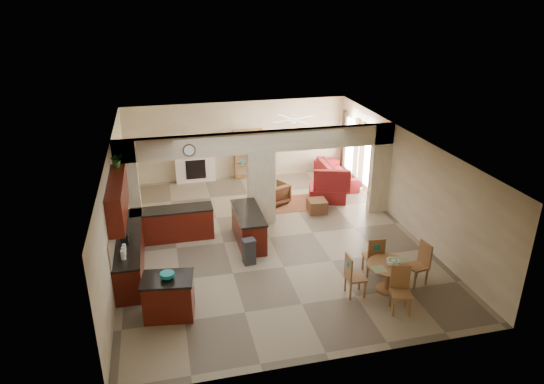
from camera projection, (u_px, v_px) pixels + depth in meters
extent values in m
plane|color=gray|center=(269.00, 238.00, 13.58)|extent=(10.00, 10.00, 0.00)
plane|color=white|center=(269.00, 142.00, 12.50)|extent=(10.00, 10.00, 0.00)
plane|color=beige|center=(238.00, 140.00, 17.53)|extent=(8.00, 0.00, 8.00)
plane|color=beige|center=(333.00, 298.00, 8.56)|extent=(8.00, 0.00, 8.00)
plane|color=beige|center=(114.00, 206.00, 12.19)|extent=(0.00, 10.00, 10.00)
plane|color=beige|center=(405.00, 179.00, 13.90)|extent=(0.00, 10.00, 10.00)
cube|color=beige|center=(128.00, 190.00, 13.15)|extent=(0.60, 0.25, 2.80)
cube|color=beige|center=(261.00, 188.00, 14.06)|extent=(0.80, 0.25, 2.20)
cube|color=beige|center=(380.00, 168.00, 14.73)|extent=(0.60, 0.25, 2.80)
cube|color=beige|center=(261.00, 142.00, 13.52)|extent=(8.00, 0.25, 0.60)
cube|color=#461008|center=(130.00, 254.00, 11.91)|extent=(0.60, 3.20, 0.86)
cube|color=black|center=(128.00, 237.00, 11.74)|extent=(0.62, 3.22, 0.05)
cube|color=tan|center=(114.00, 227.00, 11.55)|extent=(0.02, 3.20, 0.55)
cube|color=#461008|center=(173.00, 225.00, 13.38)|extent=(2.20, 0.60, 0.86)
cube|color=black|center=(172.00, 210.00, 13.20)|extent=(2.22, 0.62, 0.05)
cube|color=#461008|center=(118.00, 198.00, 11.31)|extent=(0.35, 2.40, 0.90)
cube|color=#461008|center=(249.00, 228.00, 13.20)|extent=(0.65, 1.80, 0.86)
cube|color=black|center=(248.00, 213.00, 13.03)|extent=(0.70, 1.85, 0.05)
cube|color=silver|center=(255.00, 243.00, 12.44)|extent=(0.58, 0.04, 0.70)
cylinder|color=#473317|center=(189.00, 150.00, 12.97)|extent=(0.34, 0.03, 0.34)
cube|color=#945335|center=(291.00, 204.00, 15.72)|extent=(1.60, 1.30, 0.01)
cube|color=white|center=(195.00, 167.00, 17.37)|extent=(1.40, 0.28, 1.10)
cube|color=black|center=(196.00, 170.00, 17.27)|extent=(0.70, 0.04, 0.70)
cube|color=white|center=(194.00, 151.00, 17.12)|extent=(1.60, 0.35, 0.10)
cube|color=brown|center=(249.00, 154.00, 17.64)|extent=(1.00, 0.32, 1.80)
cube|color=white|center=(370.00, 161.00, 16.03)|extent=(0.02, 0.90, 1.90)
cube|color=white|center=(351.00, 146.00, 17.56)|extent=(0.02, 0.90, 1.90)
cube|color=white|center=(360.00, 157.00, 16.85)|extent=(0.02, 0.70, 2.10)
cube|color=#3F1B19|center=(377.00, 167.00, 15.48)|extent=(0.10, 0.28, 2.30)
cube|color=#3F1B19|center=(362.00, 155.00, 16.56)|extent=(0.10, 0.28, 2.30)
cube|color=#3F1B19|center=(356.00, 151.00, 17.01)|extent=(0.10, 0.28, 2.30)
cube|color=#3F1B19|center=(344.00, 141.00, 18.09)|extent=(0.10, 0.28, 2.30)
cylinder|color=white|center=(293.00, 119.00, 15.61)|extent=(1.00, 1.00, 0.10)
cube|color=#461008|center=(169.00, 298.00, 10.20)|extent=(1.10, 0.84, 0.87)
cube|color=black|center=(167.00, 279.00, 10.02)|extent=(1.16, 0.90, 0.05)
cylinder|color=#138787|center=(167.00, 276.00, 9.96)|extent=(0.30, 0.30, 0.14)
cube|color=#303133|center=(249.00, 252.00, 12.19)|extent=(0.33, 0.29, 0.63)
cylinder|color=brown|center=(389.00, 265.00, 10.96)|extent=(1.00, 1.00, 0.04)
cylinder|color=brown|center=(388.00, 277.00, 11.09)|extent=(0.14, 0.14, 0.64)
cylinder|color=brown|center=(387.00, 289.00, 11.21)|extent=(0.51, 0.51, 0.05)
cylinder|color=#6FB226|center=(393.00, 262.00, 10.90)|extent=(0.30, 0.30, 0.16)
imported|color=maroon|center=(336.00, 173.00, 17.39)|extent=(2.45, 1.02, 0.71)
cube|color=maroon|center=(327.00, 193.00, 15.95)|extent=(1.39, 1.24, 0.47)
imported|color=maroon|center=(276.00, 193.00, 15.68)|extent=(0.97, 0.98, 0.67)
cube|color=maroon|center=(317.00, 206.00, 15.08)|extent=(0.59, 0.59, 0.41)
imported|color=#1F4D14|center=(117.00, 160.00, 11.94)|extent=(0.39, 0.36, 0.36)
cube|color=brown|center=(373.00, 257.00, 11.73)|extent=(0.45, 0.45, 0.05)
cube|color=brown|center=(376.00, 261.00, 11.99)|extent=(0.04, 0.04, 0.44)
cube|color=brown|center=(363.00, 262.00, 11.94)|extent=(0.04, 0.04, 0.44)
cube|color=brown|center=(381.00, 268.00, 11.68)|extent=(0.04, 0.04, 0.44)
cube|color=brown|center=(368.00, 269.00, 11.63)|extent=(0.04, 0.04, 0.44)
cube|color=brown|center=(376.00, 250.00, 11.44)|extent=(0.42, 0.07, 0.55)
cube|color=#138787|center=(377.00, 248.00, 11.39)|extent=(0.14, 0.02, 0.14)
cube|color=brown|center=(417.00, 266.00, 11.32)|extent=(0.49, 0.49, 0.05)
cube|color=brown|center=(406.00, 273.00, 11.49)|extent=(0.04, 0.04, 0.44)
cube|color=brown|center=(415.00, 280.00, 11.20)|extent=(0.04, 0.04, 0.44)
cube|color=brown|center=(417.00, 270.00, 11.62)|extent=(0.04, 0.04, 0.44)
cube|color=brown|center=(427.00, 277.00, 11.33)|extent=(0.04, 0.04, 0.44)
cube|color=brown|center=(425.00, 254.00, 11.28)|extent=(0.11, 0.42, 0.55)
cube|color=#138787|center=(426.00, 251.00, 11.26)|extent=(0.03, 0.14, 0.14)
cube|color=brown|center=(401.00, 294.00, 10.31)|extent=(0.52, 0.52, 0.05)
cube|color=brown|center=(393.00, 307.00, 10.25)|extent=(0.04, 0.04, 0.44)
cube|color=brown|center=(409.00, 307.00, 10.24)|extent=(0.04, 0.04, 0.44)
cube|color=brown|center=(390.00, 298.00, 10.56)|extent=(0.04, 0.04, 0.44)
cube|color=brown|center=(406.00, 298.00, 10.55)|extent=(0.04, 0.04, 0.44)
cube|color=brown|center=(400.00, 277.00, 10.37)|extent=(0.42, 0.15, 0.55)
cube|color=#138787|center=(400.00, 273.00, 10.37)|extent=(0.14, 0.05, 0.14)
cube|color=brown|center=(356.00, 278.00, 10.88)|extent=(0.43, 0.43, 0.05)
cube|color=brown|center=(365.00, 290.00, 10.85)|extent=(0.04, 0.04, 0.44)
cube|color=brown|center=(359.00, 281.00, 11.16)|extent=(0.04, 0.04, 0.44)
cube|color=brown|center=(350.00, 291.00, 10.79)|extent=(0.04, 0.04, 0.44)
cube|color=brown|center=(345.00, 283.00, 11.09)|extent=(0.04, 0.04, 0.44)
cube|color=brown|center=(348.00, 267.00, 10.73)|extent=(0.05, 0.42, 0.55)
cube|color=#138787|center=(348.00, 264.00, 10.70)|extent=(0.01, 0.14, 0.14)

